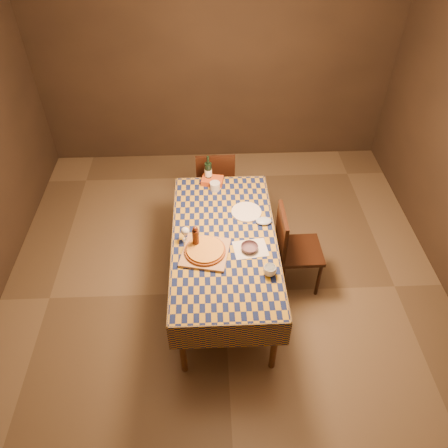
% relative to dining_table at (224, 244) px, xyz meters
% --- Properties ---
extents(room, '(5.00, 5.10, 2.70)m').
position_rel_dining_table_xyz_m(room, '(0.00, 0.00, 0.66)').
color(room, brown).
rests_on(room, ground).
extents(dining_table, '(0.94, 1.84, 0.77)m').
position_rel_dining_table_xyz_m(dining_table, '(0.00, 0.00, 0.00)').
color(dining_table, brown).
rests_on(dining_table, ground).
extents(cutting_board, '(0.46, 0.46, 0.02)m').
position_rel_dining_table_xyz_m(cutting_board, '(-0.17, -0.18, 0.09)').
color(cutting_board, '#AF7D52').
rests_on(cutting_board, dining_table).
extents(pizza, '(0.41, 0.41, 0.04)m').
position_rel_dining_table_xyz_m(pizza, '(-0.17, -0.18, 0.12)').
color(pizza, brown).
rests_on(pizza, cutting_board).
extents(pepper_mill, '(0.06, 0.06, 0.25)m').
position_rel_dining_table_xyz_m(pepper_mill, '(-0.25, -0.10, 0.19)').
color(pepper_mill, '#441B10').
rests_on(pepper_mill, dining_table).
extents(bowl, '(0.19, 0.19, 0.05)m').
position_rel_dining_table_xyz_m(bowl, '(0.21, -0.15, 0.10)').
color(bowl, '#593F4B').
rests_on(bowl, dining_table).
extents(wine_glass, '(0.07, 0.07, 0.15)m').
position_rel_dining_table_xyz_m(wine_glass, '(-0.34, -0.01, 0.18)').
color(wine_glass, white).
rests_on(wine_glass, dining_table).
extents(wine_bottle, '(0.09, 0.09, 0.30)m').
position_rel_dining_table_xyz_m(wine_bottle, '(-0.13, 0.86, 0.19)').
color(wine_bottle, black).
rests_on(wine_bottle, dining_table).
extents(deli_tub, '(0.13, 0.13, 0.09)m').
position_rel_dining_table_xyz_m(deli_tub, '(-0.06, 0.71, 0.12)').
color(deli_tub, silver).
rests_on(deli_tub, dining_table).
extents(takeout_container, '(0.24, 0.19, 0.05)m').
position_rel_dining_table_xyz_m(takeout_container, '(-0.09, 0.82, 0.10)').
color(takeout_container, '#AF4317').
rests_on(takeout_container, dining_table).
extents(white_plate, '(0.37, 0.37, 0.02)m').
position_rel_dining_table_xyz_m(white_plate, '(0.23, 0.34, 0.08)').
color(white_plate, white).
rests_on(white_plate, dining_table).
extents(tumbler, '(0.12, 0.12, 0.09)m').
position_rel_dining_table_xyz_m(tumbler, '(0.35, -0.44, 0.12)').
color(tumbler, white).
rests_on(tumbler, dining_table).
extents(flour_patch, '(0.32, 0.26, 0.00)m').
position_rel_dining_table_xyz_m(flour_patch, '(0.22, -0.14, 0.08)').
color(flour_patch, silver).
rests_on(flour_patch, dining_table).
extents(flour_bag, '(0.15, 0.11, 0.04)m').
position_rel_dining_table_xyz_m(flour_bag, '(0.38, 0.19, 0.10)').
color(flour_bag, '#ABBFDB').
rests_on(flour_bag, dining_table).
extents(chair_far, '(0.43, 0.44, 0.93)m').
position_rel_dining_table_xyz_m(chair_far, '(-0.05, 1.19, -0.17)').
color(chair_far, black).
rests_on(chair_far, ground).
extents(chair_right, '(0.43, 0.43, 0.93)m').
position_rel_dining_table_xyz_m(chair_right, '(0.66, 0.12, -0.17)').
color(chair_right, black).
rests_on(chair_right, ground).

